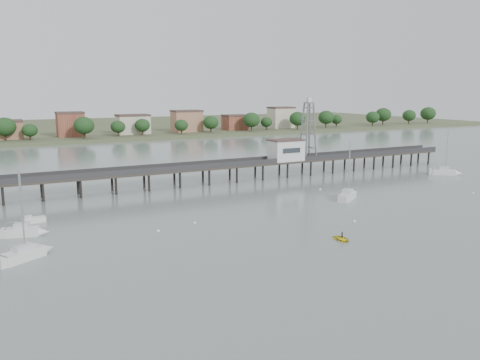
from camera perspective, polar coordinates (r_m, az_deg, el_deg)
The scene contains 13 objects.
ground_plane at distance 56.77m, azimuth 17.02°, elevation -11.33°, with size 500.00×500.00×0.00m, color slate.
pier at distance 105.67m, azimuth -5.92°, elevation 1.37°, with size 150.00×5.00×5.50m.
pier_building at distance 116.47m, azimuth 5.63°, elevation 3.67°, with size 8.40×5.40×5.30m.
lattice_tower at distance 119.63m, azimuth 8.31°, elevation 5.93°, with size 3.20×3.20×15.50m.
sailboat_a at distance 65.96m, azimuth -24.19°, elevation -8.10°, with size 7.14×5.44×11.83m.
sailboat_b at distance 75.68m, azimuth -24.44°, elevation -5.75°, with size 6.29×3.32×10.19m.
sailboat_e at distance 130.31m, azimuth 24.02°, elevation 0.86°, with size 6.88×6.33×12.09m.
sailboat_c at distance 95.27m, azimuth 13.14°, elevation -1.81°, with size 7.28×5.93×12.24m.
white_tender at distance 82.91m, azimuth -23.92°, elevation -4.49°, with size 3.72×1.90×1.39m.
yellow_dinghy at distance 68.82m, azimuth 12.31°, elevation -7.18°, with size 2.11×0.61×2.95m, color yellow.
dinghy_occupant at distance 68.82m, azimuth 12.31°, elevation -7.18°, with size 0.37×1.02×0.24m, color black.
mooring_buoys at distance 85.30m, azimuth 8.77°, elevation -3.51°, with size 67.19×23.73×0.39m.
far_shore at distance 280.22m, azimuth -19.26°, elevation 6.05°, with size 500.00×170.00×10.40m.
Camera 1 is at (-37.28, -37.39, 20.86)m, focal length 35.00 mm.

